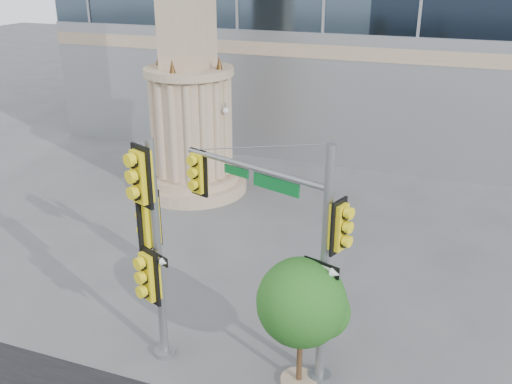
% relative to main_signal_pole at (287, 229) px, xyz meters
% --- Properties ---
extents(ground, '(120.00, 120.00, 0.00)m').
position_rel_main_signal_pole_xyz_m(ground, '(-0.93, 0.10, -3.51)').
color(ground, '#545456').
rests_on(ground, ground).
extents(monument, '(4.40, 4.40, 16.60)m').
position_rel_main_signal_pole_xyz_m(monument, '(-6.93, 9.10, 2.01)').
color(monument, tan).
rests_on(monument, ground).
extents(main_signal_pole, '(4.23, 1.77, 5.66)m').
position_rel_main_signal_pole_xyz_m(main_signal_pole, '(0.00, 0.00, 0.00)').
color(main_signal_pole, slate).
rests_on(main_signal_pole, ground).
extents(secondary_signal_pole, '(0.93, 0.93, 5.51)m').
position_rel_main_signal_pole_xyz_m(secondary_signal_pole, '(-2.89, -0.92, -0.27)').
color(secondary_signal_pole, slate).
rests_on(secondary_signal_pole, ground).
extents(street_tree, '(2.01, 1.97, 3.14)m').
position_rel_main_signal_pole_xyz_m(street_tree, '(0.61, -0.62, -1.44)').
color(street_tree, tan).
rests_on(street_tree, ground).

